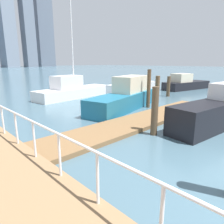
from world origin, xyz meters
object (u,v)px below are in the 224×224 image
moored_boat_2 (185,84)px  moored_boat_5 (224,108)px  moored_boat_4 (126,97)px  moored_boat_1 (133,86)px  moored_boat_3 (72,90)px

moored_boat_2 → moored_boat_5: (-11.36, -7.69, 0.17)m
moored_boat_2 → moored_boat_5: moored_boat_5 is taller
moored_boat_4 → moored_boat_2: bearing=9.0°
moored_boat_1 → moored_boat_2: moored_boat_2 is taller
moored_boat_3 → moored_boat_5: bearing=-85.1°
moored_boat_3 → moored_boat_1: bearing=-13.7°
moored_boat_1 → moored_boat_4: moored_boat_4 is taller
moored_boat_2 → moored_boat_4: size_ratio=0.93×
moored_boat_1 → moored_boat_4: bearing=-143.7°
moored_boat_4 → moored_boat_5: 5.82m
moored_boat_3 → moored_boat_5: 11.95m
moored_boat_1 → moored_boat_4: size_ratio=1.01×
moored_boat_3 → moored_boat_4: bearing=-89.0°
moored_boat_3 → moored_boat_4: 6.16m
moored_boat_2 → moored_boat_4: 12.42m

